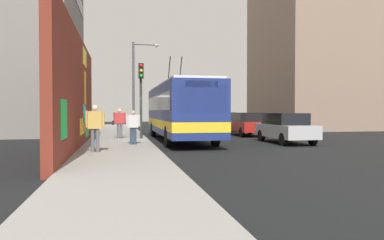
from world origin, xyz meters
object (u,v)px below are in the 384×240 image
at_px(pedestrian_at_curb, 133,125).
at_px(pedestrian_midblock, 119,121).
at_px(parked_car_silver, 285,127).
at_px(traffic_light, 141,88).
at_px(street_lamp, 136,80).
at_px(parked_car_black, 207,120).
at_px(pedestrian_near_wall, 95,124).
at_px(city_bus, 179,110).
at_px(parked_car_red, 246,123).
at_px(parked_car_dark_gray, 222,121).

distance_m(pedestrian_at_curb, pedestrian_midblock, 4.13).
xyz_separation_m(parked_car_silver, pedestrian_midblock, (3.12, 8.54, 0.29)).
relative_size(pedestrian_at_curb, pedestrian_midblock, 0.94).
distance_m(traffic_light, street_lamp, 7.88).
bearing_deg(traffic_light, parked_car_black, -25.98).
distance_m(parked_car_black, pedestrian_near_wall, 23.89).
bearing_deg(street_lamp, city_bus, -165.59).
relative_size(pedestrian_midblock, street_lamp, 0.25).
bearing_deg(pedestrian_midblock, traffic_light, -103.68).
bearing_deg(parked_car_black, street_lamp, 135.18).
relative_size(parked_car_red, pedestrian_near_wall, 2.45).
height_order(parked_car_dark_gray, pedestrian_at_curb, pedestrian_at_curb).
distance_m(city_bus, parked_car_dark_gray, 10.87).
relative_size(parked_car_silver, pedestrian_at_curb, 2.78).
relative_size(city_bus, pedestrian_near_wall, 6.75).
xyz_separation_m(city_bus, traffic_light, (0.08, 2.15, 1.21)).
distance_m(pedestrian_near_wall, pedestrian_midblock, 7.20).
relative_size(parked_car_silver, parked_car_black, 0.89).
relative_size(city_bus, traffic_light, 2.83).
bearing_deg(parked_car_red, traffic_light, 114.69).
xyz_separation_m(city_bus, pedestrian_midblock, (0.37, 3.34, -0.65)).
bearing_deg(city_bus, pedestrian_midblock, 83.65).
relative_size(city_bus, parked_car_silver, 2.73).
bearing_deg(street_lamp, traffic_light, 179.10).
height_order(pedestrian_at_curb, pedestrian_midblock, pedestrian_midblock).
xyz_separation_m(pedestrian_near_wall, pedestrian_at_curb, (3.06, -1.54, -0.14)).
bearing_deg(pedestrian_midblock, parked_car_silver, -110.05).
xyz_separation_m(parked_car_black, pedestrian_midblock, (-14.79, 8.54, 0.29)).
distance_m(parked_car_red, pedestrian_near_wall, 13.95).
relative_size(parked_car_black, pedestrian_at_curb, 3.13).
height_order(city_bus, pedestrian_midblock, city_bus).
distance_m(parked_car_silver, parked_car_black, 17.91).
height_order(city_bus, street_lamp, street_lamp).
height_order(parked_car_black, pedestrian_at_curb, pedestrian_at_curb).
height_order(city_bus, pedestrian_near_wall, city_bus).
bearing_deg(parked_car_silver, parked_car_dark_gray, -0.00).
bearing_deg(street_lamp, parked_car_red, -121.50).
bearing_deg(parked_car_black, parked_car_red, 180.00).
bearing_deg(parked_car_dark_gray, pedestrian_at_curb, 148.98).
relative_size(pedestrian_midblock, traffic_light, 0.40).
xyz_separation_m(traffic_light, street_lamp, (7.81, -0.12, 1.05)).
xyz_separation_m(parked_car_dark_gray, parked_car_black, (5.67, 0.00, 0.00)).
bearing_deg(parked_car_dark_gray, parked_car_silver, 180.00).
xyz_separation_m(parked_car_dark_gray, traffic_light, (-9.41, 7.35, 2.15)).
bearing_deg(parked_car_silver, pedestrian_at_curb, 96.91).
bearing_deg(pedestrian_midblock, street_lamp, -9.94).
distance_m(parked_car_silver, parked_car_dark_gray, 12.24).
relative_size(pedestrian_near_wall, traffic_light, 0.42).
height_order(parked_car_silver, pedestrian_midblock, pedestrian_midblock).
distance_m(parked_car_dark_gray, parked_car_black, 5.67).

